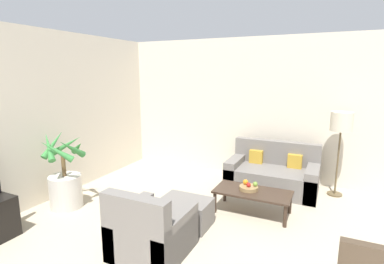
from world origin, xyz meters
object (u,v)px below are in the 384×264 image
potted_palm (65,182)px  apple_green (255,184)px  fruit_bowl (249,188)px  orange_fruit (245,182)px  ottoman (186,212)px  armchair (151,232)px  apple_red (249,185)px  coffee_table (253,194)px  sofa_loveseat (272,175)px  floor_lamp (341,125)px

potted_palm → apple_green: size_ratio=17.22×
fruit_bowl → orange_fruit: (-0.06, 0.05, 0.07)m
fruit_bowl → orange_fruit: size_ratio=3.56×
fruit_bowl → apple_green: apple_green is taller
ottoman → armchair: bearing=-93.8°
armchair → apple_red: bearing=64.3°
apple_green → coffee_table: bearing=-105.4°
sofa_loveseat → floor_lamp: 1.39m
apple_red → apple_green: bearing=41.6°
floor_lamp → fruit_bowl: floor_lamp is taller
armchair → potted_palm: bearing=165.8°
fruit_bowl → apple_red: 0.07m
sofa_loveseat → ottoman: bearing=-114.5°
floor_lamp → armchair: 3.46m
floor_lamp → fruit_bowl: (-1.17, -1.24, -0.83)m
floor_lamp → ottoman: bearing=-132.6°
potted_palm → ottoman: potted_palm is taller
floor_lamp → coffee_table: 1.90m
sofa_loveseat → apple_green: 1.01m
apple_red → apple_green: 0.11m
apple_red → armchair: 1.66m
sofa_loveseat → floor_lamp: (1.01, 0.20, 0.93)m
fruit_bowl → apple_red: (0.01, -0.03, 0.06)m
floor_lamp → coffee_table: bearing=-131.1°
potted_palm → apple_green: potted_palm is taller
armchair → orange_fruit: bearing=67.6°
sofa_loveseat → apple_red: sofa_loveseat is taller
fruit_bowl → ottoman: (-0.66, -0.75, -0.19)m
floor_lamp → fruit_bowl: size_ratio=5.16×
orange_fruit → armchair: size_ratio=0.10×
armchair → fruit_bowl: bearing=64.9°
orange_fruit → apple_red: bearing=-49.7°
apple_red → sofa_loveseat: bearing=82.0°
orange_fruit → sofa_loveseat: bearing=77.5°
potted_palm → apple_red: size_ratio=17.99×
coffee_table → apple_red: (-0.06, -0.01, 0.13)m
coffee_table → apple_green: bearing=74.6°
coffee_table → armchair: armchair is taller
fruit_bowl → orange_fruit: orange_fruit is taller
sofa_loveseat → apple_green: (-0.07, -0.99, 0.16)m
coffee_table → orange_fruit: size_ratio=14.20×
sofa_loveseat → floor_lamp: bearing=11.2°
apple_green → armchair: size_ratio=0.09×
floor_lamp → apple_green: 1.78m
potted_palm → orange_fruit: bearing=23.8°
fruit_bowl → orange_fruit: bearing=141.4°
potted_palm → coffee_table: potted_palm is taller
apple_red → ottoman: (-0.67, -0.72, -0.25)m
armchair → floor_lamp: bearing=55.7°
coffee_table → fruit_bowl: size_ratio=3.99×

